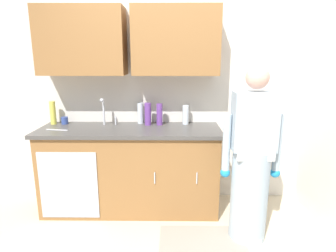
% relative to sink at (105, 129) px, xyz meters
% --- Properties ---
extents(ground_plane, '(9.00, 9.00, 0.00)m').
position_rel_sink_xyz_m(ground_plane, '(0.82, -0.71, -0.93)').
color(ground_plane, beige).
extents(kitchen_wall_with_uppers, '(4.80, 0.44, 2.70)m').
position_rel_sink_xyz_m(kitchen_wall_with_uppers, '(0.68, 0.29, 0.55)').
color(kitchen_wall_with_uppers, beige).
rests_on(kitchen_wall_with_uppers, ground).
extents(closet_door_panel, '(0.04, 1.10, 2.10)m').
position_rel_sink_xyz_m(closet_door_panel, '(2.27, -0.31, 0.12)').
color(closet_door_panel, silver).
rests_on(closet_door_panel, ground).
extents(counter_cabinet, '(1.90, 0.62, 0.90)m').
position_rel_sink_xyz_m(counter_cabinet, '(0.27, -0.01, -0.48)').
color(counter_cabinet, brown).
rests_on(counter_cabinet, ground).
extents(countertop, '(1.96, 0.66, 0.04)m').
position_rel_sink_xyz_m(countertop, '(0.27, -0.01, -0.01)').
color(countertop, '#474442').
rests_on(countertop, counter_cabinet).
extents(sink, '(0.50, 0.36, 0.35)m').
position_rel_sink_xyz_m(sink, '(0.00, 0.00, 0.00)').
color(sink, '#B7BABF').
rests_on(sink, counter_cabinet).
extents(person_at_sink, '(0.55, 0.34, 1.62)m').
position_rel_sink_xyz_m(person_at_sink, '(1.45, -0.55, -0.23)').
color(person_at_sink, white).
rests_on(person_at_sink, ground).
extents(floor_mat, '(0.80, 0.50, 0.01)m').
position_rel_sink_xyz_m(floor_mat, '(1.01, -0.66, -0.92)').
color(floor_mat, gray).
rests_on(floor_mat, ground).
extents(bottle_soap, '(0.07, 0.07, 0.26)m').
position_rel_sink_xyz_m(bottle_soap, '(-0.63, 0.17, 0.15)').
color(bottle_soap, '#D8D14C').
rests_on(bottle_soap, countertop).
extents(bottle_dish_liquid, '(0.07, 0.07, 0.24)m').
position_rel_sink_xyz_m(bottle_dish_liquid, '(0.37, 0.23, 0.13)').
color(bottle_dish_liquid, silver).
rests_on(bottle_dish_liquid, countertop).
extents(bottle_cleaner_spray, '(0.07, 0.07, 0.22)m').
position_rel_sink_xyz_m(bottle_cleaner_spray, '(0.88, 0.19, 0.12)').
color(bottle_cleaner_spray, silver).
rests_on(bottle_cleaner_spray, countertop).
extents(bottle_water_tall, '(0.07, 0.07, 0.25)m').
position_rel_sink_xyz_m(bottle_water_tall, '(0.46, 0.14, 0.14)').
color(bottle_water_tall, '#66388C').
rests_on(bottle_water_tall, countertop).
extents(bottle_water_short, '(0.07, 0.07, 0.24)m').
position_rel_sink_xyz_m(bottle_water_short, '(0.59, 0.15, 0.14)').
color(bottle_water_short, '#66388C').
rests_on(bottle_water_short, countertop).
extents(cup_by_sink, '(0.08, 0.08, 0.08)m').
position_rel_sink_xyz_m(cup_by_sink, '(-0.50, 0.18, 0.05)').
color(cup_by_sink, '#33478C').
rests_on(cup_by_sink, countertop).
extents(knife_on_counter, '(0.24, 0.06, 0.01)m').
position_rel_sink_xyz_m(knife_on_counter, '(-0.48, -0.10, 0.02)').
color(knife_on_counter, silver).
rests_on(knife_on_counter, countertop).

